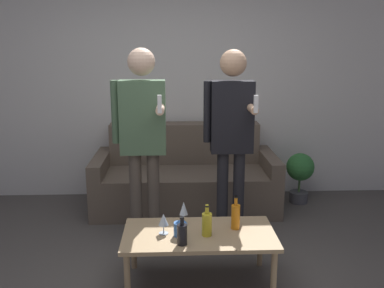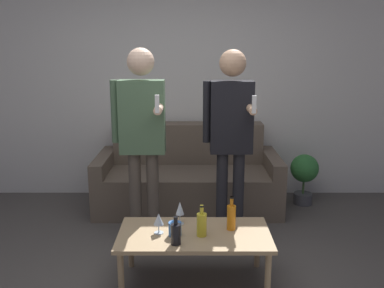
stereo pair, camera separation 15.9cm
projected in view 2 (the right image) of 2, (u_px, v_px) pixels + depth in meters
wall_back at (178, 81)px, 4.91m from camera, size 8.00×0.06×2.70m
couch at (190, 178)px, 4.72m from camera, size 1.96×0.88×0.89m
coffee_table at (196, 238)px, 3.16m from camera, size 1.12×0.58×0.41m
bottle_orange at (177, 233)px, 2.95m from camera, size 0.07×0.07×0.20m
bottle_green at (203, 224)px, 3.08m from camera, size 0.07×0.07×0.23m
bottle_dark at (233, 217)px, 3.18m from camera, size 0.07×0.07×0.26m
wine_glass_near at (181, 209)px, 3.28m from camera, size 0.06×0.06×0.18m
wine_glass_far at (160, 220)px, 3.12m from camera, size 0.07×0.07×0.15m
cup_on_table at (176, 229)px, 3.09m from camera, size 0.09×0.09×0.10m
person_standing_left at (143, 130)px, 3.67m from camera, size 0.46×0.43×1.73m
person_standing_right at (232, 129)px, 3.70m from camera, size 0.43×0.43×1.72m
potted_plant at (306, 173)px, 4.75m from camera, size 0.31×0.31×0.57m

